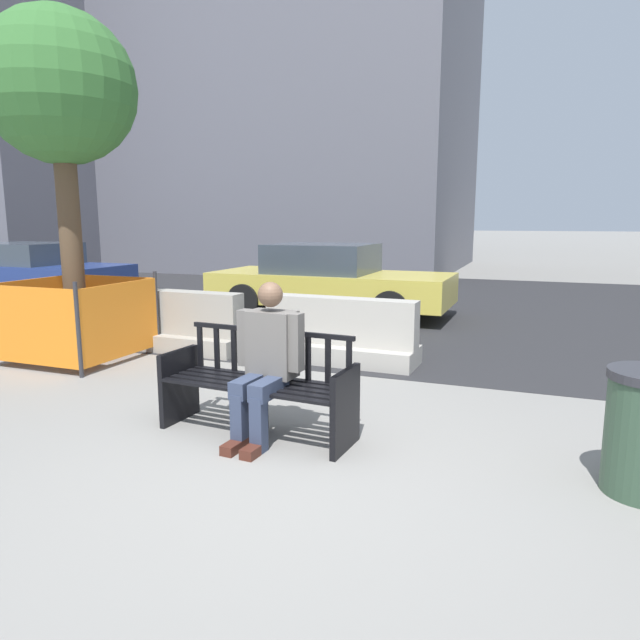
{
  "coord_description": "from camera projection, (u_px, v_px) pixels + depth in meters",
  "views": [
    {
      "loc": [
        1.62,
        -3.54,
        1.82
      ],
      "look_at": [
        -0.57,
        2.11,
        0.75
      ],
      "focal_mm": 32.0,
      "sensor_mm": 36.0,
      "label": 1
    }
  ],
  "objects": [
    {
      "name": "ground_plane",
      "position": [
        289.0,
        473.0,
        4.14
      ],
      "size": [
        200.0,
        200.0,
        0.0
      ],
      "primitive_type": "plane",
      "color": "gray"
    },
    {
      "name": "street_asphalt",
      "position": [
        457.0,
        306.0,
        12.13
      ],
      "size": [
        120.0,
        12.0,
        0.01
      ],
      "primitive_type": "cube",
      "color": "#28282B",
      "rests_on": "ground"
    },
    {
      "name": "street_bench",
      "position": [
        258.0,
        389.0,
        4.86
      ],
      "size": [
        1.72,
        0.63,
        0.88
      ],
      "color": "black",
      "rests_on": "ground"
    },
    {
      "name": "seated_person",
      "position": [
        266.0,
        358.0,
        4.71
      ],
      "size": [
        0.59,
        0.74,
        1.31
      ],
      "color": "#66605B",
      "rests_on": "ground"
    },
    {
      "name": "jersey_barrier_centre",
      "position": [
        340.0,
        336.0,
        7.35
      ],
      "size": [
        2.02,
        0.73,
        0.84
      ],
      "color": "#ADA89E",
      "rests_on": "ground"
    },
    {
      "name": "jersey_barrier_left",
      "position": [
        178.0,
        326.0,
        8.06
      ],
      "size": [
        2.01,
        0.72,
        0.84
      ],
      "color": "#9E998E",
      "rests_on": "ground"
    },
    {
      "name": "street_tree",
      "position": [
        60.0,
        93.0,
        7.0
      ],
      "size": [
        1.87,
        1.87,
        4.36
      ],
      "color": "brown",
      "rests_on": "ground"
    },
    {
      "name": "construction_fence",
      "position": [
        77.0,
        317.0,
        7.49
      ],
      "size": [
        1.5,
        1.5,
        1.12
      ],
      "color": "#2D2D33",
      "rests_on": "ground"
    },
    {
      "name": "car_taxi_near",
      "position": [
        329.0,
        280.0,
        10.97
      ],
      "size": [
        4.56,
        2.0,
        1.37
      ],
      "color": "#DBC64C",
      "rests_on": "ground"
    },
    {
      "name": "car_sedan_far",
      "position": [
        31.0,
        271.0,
        13.13
      ],
      "size": [
        4.47,
        1.97,
        1.3
      ],
      "color": "navy",
      "rests_on": "ground"
    }
  ]
}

